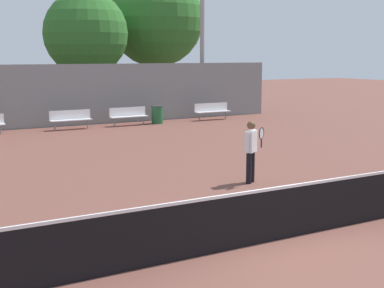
% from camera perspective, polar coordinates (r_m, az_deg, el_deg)
% --- Properties ---
extents(ground_plane, '(100.00, 100.00, 0.00)m').
position_cam_1_polar(ground_plane, '(9.70, 9.06, -10.08)').
color(ground_plane, brown).
extents(tennis_net, '(11.15, 0.09, 0.97)m').
position_cam_1_polar(tennis_net, '(9.55, 9.14, -7.28)').
color(tennis_net, '#99999E').
rests_on(tennis_net, ground_plane).
extents(tennis_player, '(0.54, 0.51, 1.59)m').
position_cam_1_polar(tennis_player, '(13.61, 6.32, -0.43)').
color(tennis_player, black).
rests_on(tennis_player, ground_plane).
extents(bench_courtside_near, '(1.78, 0.40, 0.83)m').
position_cam_1_polar(bench_courtside_near, '(24.94, -6.81, 3.15)').
color(bench_courtside_near, white).
rests_on(bench_courtside_near, ground_plane).
extents(bench_adjacent_court, '(1.91, 0.40, 0.83)m').
position_cam_1_polar(bench_adjacent_court, '(26.97, 2.14, 3.68)').
color(bench_adjacent_court, white).
rests_on(bench_adjacent_court, ground_plane).
extents(bench_by_gate, '(1.83, 0.40, 0.83)m').
position_cam_1_polar(bench_by_gate, '(24.05, -12.82, 2.75)').
color(bench_by_gate, white).
rests_on(bench_by_gate, ground_plane).
extents(trash_bin, '(0.57, 0.57, 0.84)m').
position_cam_1_polar(trash_bin, '(25.54, -3.73, 3.15)').
color(trash_bin, '#235B33').
rests_on(trash_bin, ground_plane).
extents(back_fence, '(24.23, 0.06, 2.82)m').
position_cam_1_polar(back_fence, '(24.84, -15.79, 4.93)').
color(back_fence, gray).
rests_on(back_fence, ground_plane).
extents(tree_green_tall, '(5.93, 5.93, 8.41)m').
position_cam_1_polar(tree_green_tall, '(34.30, -3.88, 13.15)').
color(tree_green_tall, brown).
rests_on(tree_green_tall, ground_plane).
extents(tree_dark_dense, '(4.61, 4.61, 6.69)m').
position_cam_1_polar(tree_dark_dense, '(30.32, -11.25, 11.45)').
color(tree_dark_dense, brown).
rests_on(tree_dark_dense, ground_plane).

